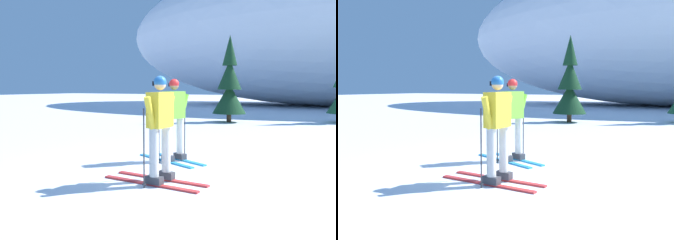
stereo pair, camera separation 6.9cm
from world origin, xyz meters
TOP-DOWN VIEW (x-y plane):
  - ground_plane at (0.00, 0.00)m, footprint 120.00×120.00m
  - skier_yellow_jacket at (-0.43, -0.91)m, footprint 1.78×0.83m
  - skier_lime_jacket at (-0.99, 0.67)m, footprint 1.75×1.07m
  - pine_tree_far_left at (-2.56, 9.04)m, footprint 1.48×1.48m

SIDE VIEW (x-z plane):
  - ground_plane at x=0.00m, z-range 0.00..0.00m
  - skier_lime_jacket at x=-0.99m, z-range 0.04..1.76m
  - skier_yellow_jacket at x=-0.43m, z-range 0.05..1.78m
  - pine_tree_far_left at x=-2.56m, z-range -0.31..3.51m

